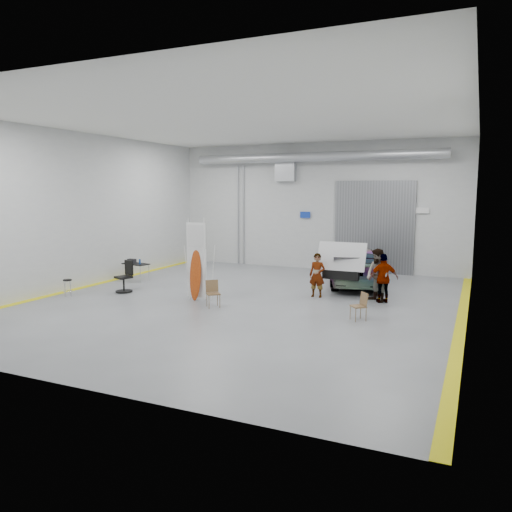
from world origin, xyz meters
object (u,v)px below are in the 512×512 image
at_px(folding_chair_near, 213,299).
at_px(person_c, 384,278).
at_px(work_table, 135,263).
at_px(shop_stool, 68,288).
at_px(surfboard_display, 197,267).
at_px(sedan_car, 357,266).
at_px(person_a, 317,275).
at_px(office_chair, 125,279).
at_px(person_b, 378,275).
at_px(folding_chair_far, 358,312).

bearing_deg(folding_chair_near, person_c, -10.44).
bearing_deg(work_table, shop_stool, -92.29).
xyz_separation_m(person_c, surfboard_display, (-5.94, -2.26, 0.32)).
distance_m(sedan_car, work_table, 9.20).
xyz_separation_m(sedan_car, folding_chair_near, (-3.34, -5.82, -0.47)).
distance_m(sedan_car, person_a, 3.03).
bearing_deg(office_chair, person_a, 36.32).
bearing_deg(office_chair, surfboard_display, 17.05).
height_order(person_b, shop_stool, person_b).
height_order(folding_chair_near, folding_chair_far, folding_chair_near).
bearing_deg(folding_chair_far, person_b, 138.20).
bearing_deg(sedan_car, surfboard_display, 35.59).
relative_size(folding_chair_far, office_chair, 0.71).
bearing_deg(office_chair, person_c, 32.42).
height_order(sedan_car, surfboard_display, surfboard_display).
relative_size(folding_chair_near, shop_stool, 1.39).
distance_m(sedan_car, person_b, 3.18).
height_order(person_c, work_table, person_c).
relative_size(person_c, surfboard_display, 0.59).
bearing_deg(office_chair, folding_chair_near, 8.64).
relative_size(shop_stool, work_table, 0.51).
bearing_deg(sedan_car, person_a, 61.75).
relative_size(sedan_car, person_b, 2.81).
bearing_deg(person_a, shop_stool, -155.46).
distance_m(sedan_car, office_chair, 9.07).
xyz_separation_m(person_b, shop_stool, (-10.25, -3.67, -0.60)).
bearing_deg(sedan_car, folding_chair_far, 89.26).
relative_size(person_b, folding_chair_near, 2.10).
relative_size(person_b, office_chair, 1.58).
height_order(person_a, office_chair, person_a).
height_order(person_c, office_chair, person_c).
height_order(folding_chair_far, work_table, work_table).
height_order(person_b, office_chair, person_b).
bearing_deg(surfboard_display, folding_chair_near, -26.68).
height_order(sedan_car, person_b, person_b).
relative_size(folding_chair_far, shop_stool, 1.32).
xyz_separation_m(person_b, folding_chair_far, (-0.05, -2.69, -0.66)).
height_order(person_a, person_b, person_b).
height_order(folding_chair_far, office_chair, office_chair).
xyz_separation_m(person_c, folding_chair_near, (-4.92, -2.92, -0.57)).
bearing_deg(person_b, work_table, -143.73).
xyz_separation_m(person_a, shop_stool, (-8.14, -3.59, -0.48)).
bearing_deg(folding_chair_near, shop_stool, 146.22).
relative_size(folding_chair_far, work_table, 0.67).
xyz_separation_m(surfboard_display, office_chair, (-3.18, 0.12, -0.65)).
xyz_separation_m(person_c, folding_chair_far, (-0.25, -2.65, -0.58)).
bearing_deg(folding_chair_far, sedan_car, 152.63).
distance_m(folding_chair_near, work_table, 6.14).
height_order(sedan_car, person_a, person_a).
relative_size(person_a, person_c, 0.94).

